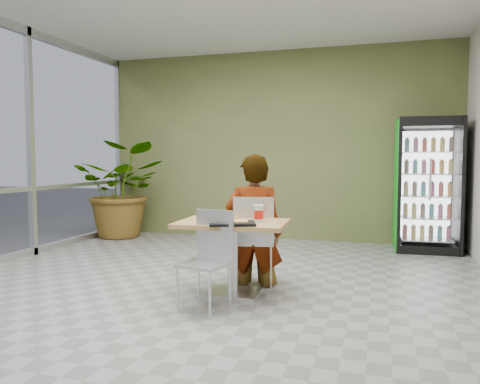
# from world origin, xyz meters

# --- Properties ---
(ground) EXTENTS (7.00, 7.00, 0.00)m
(ground) POSITION_xyz_m (0.00, 0.00, 0.00)
(ground) COLOR gray
(ground) RESTS_ON ground
(room_envelope) EXTENTS (6.00, 7.00, 3.20)m
(room_envelope) POSITION_xyz_m (0.00, 0.00, 1.60)
(room_envelope) COLOR beige
(room_envelope) RESTS_ON ground
(dining_table) EXTENTS (1.10, 0.80, 0.75)m
(dining_table) POSITION_xyz_m (0.34, 0.06, 0.54)
(dining_table) COLOR #AA7A49
(dining_table) RESTS_ON ground
(chair_far) EXTENTS (0.50, 0.50, 0.97)m
(chair_far) POSITION_xyz_m (0.45, 0.48, 0.57)
(chair_far) COLOR silver
(chair_far) RESTS_ON ground
(chair_near) EXTENTS (0.47, 0.48, 0.90)m
(chair_near) POSITION_xyz_m (0.25, -0.38, 0.53)
(chair_near) COLOR silver
(chair_near) RESTS_ON ground
(seated_woman) EXTENTS (0.70, 0.52, 1.72)m
(seated_woman) POSITION_xyz_m (0.43, 0.53, 0.56)
(seated_woman) COLOR black
(seated_woman) RESTS_ON ground
(pizza_plate) EXTENTS (0.32, 0.24, 0.03)m
(pizza_plate) POSITION_xyz_m (0.26, 0.12, 0.77)
(pizza_plate) COLOR silver
(pizza_plate) RESTS_ON dining_table
(soda_cup) EXTENTS (0.09, 0.09, 0.17)m
(soda_cup) POSITION_xyz_m (0.60, 0.08, 0.83)
(soda_cup) COLOR silver
(soda_cup) RESTS_ON dining_table
(napkin_stack) EXTENTS (0.19, 0.19, 0.02)m
(napkin_stack) POSITION_xyz_m (0.13, -0.15, 0.76)
(napkin_stack) COLOR silver
(napkin_stack) RESTS_ON dining_table
(cafeteria_tray) EXTENTS (0.51, 0.44, 0.02)m
(cafeteria_tray) POSITION_xyz_m (0.41, -0.18, 0.76)
(cafeteria_tray) COLOR black
(cafeteria_tray) RESTS_ON dining_table
(beverage_fridge) EXTENTS (0.93, 0.73, 1.97)m
(beverage_fridge) POSITION_xyz_m (2.42, 3.06, 0.99)
(beverage_fridge) COLOR black
(beverage_fridge) RESTS_ON ground
(potted_plant) EXTENTS (1.80, 1.66, 1.67)m
(potted_plant) POSITION_xyz_m (-2.57, 2.90, 0.83)
(potted_plant) COLOR #26612C
(potted_plant) RESTS_ON ground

